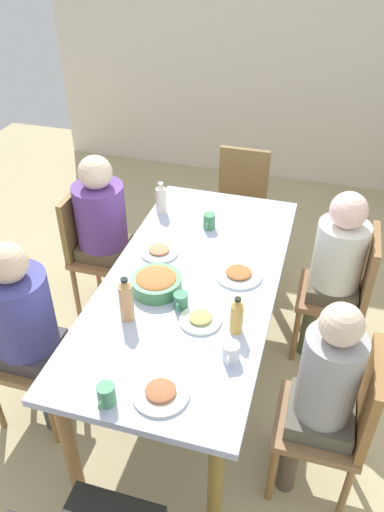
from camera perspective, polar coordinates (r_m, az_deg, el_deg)
name	(u,v)px	position (r m, az deg, el deg)	size (l,w,h in m)	color
ground_plane	(192,375)	(3.26, 0.00, -13.22)	(6.80, 6.80, 0.00)	tan
wall_left	(279,45)	(5.11, 9.73, 22.36)	(0.12, 4.47, 2.60)	silver
dining_table	(192,291)	(2.78, 0.00, -3.94)	(1.92, 0.91, 0.77)	#AFB9D6
chair_0	(338,418)	(2.52, 16.10, -17.07)	(0.40, 0.40, 0.90)	olive
person_0	(323,389)	(2.38, 14.51, -14.23)	(0.30, 0.30, 1.17)	brown
chair_1	(16,344)	(2.88, -19.16, -9.37)	(0.40, 0.40, 0.90)	olive
person_1	(24,320)	(2.71, -18.36, -6.90)	(0.33, 0.33, 1.17)	#493A3B
chair_2	(240,201)	(3.95, 5.40, 6.19)	(0.40, 0.40, 0.90)	#8F5D31
chair_3	(346,288)	(3.21, 16.96, -3.51)	(0.40, 0.40, 0.90)	#8E623E
person_3	(336,261)	(3.09, 15.87, -0.60)	(0.30, 0.30, 1.15)	#4F5436
chair_5	(94,245)	(3.50, -11.01, 1.23)	(0.40, 0.40, 0.90)	#91623C
person_5	(103,222)	(3.35, -10.02, 3.83)	(0.33, 0.33, 1.17)	brown
plate_0	(161,392)	(2.17, -3.54, -15.06)	(0.24, 0.24, 0.04)	white
plate_1	(239,274)	(2.74, 5.26, -2.04)	(0.25, 0.25, 0.04)	white
plate_2	(200,319)	(2.46, 0.94, -7.11)	(0.21, 0.21, 0.04)	silver
plate_3	(159,251)	(2.91, -3.71, 0.55)	(0.22, 0.22, 0.04)	silver
bowl_0	(156,282)	(2.63, -4.04, -2.97)	(0.26, 0.26, 0.10)	#448452
cup_0	(231,352)	(2.28, 4.38, -10.73)	(0.11, 0.08, 0.09)	white
cup_1	(209,221)	(3.10, 1.94, 3.91)	(0.11, 0.07, 0.10)	#438457
cup_2	(106,395)	(2.14, -9.63, -15.14)	(0.11, 0.07, 0.10)	#4F956A
cup_3	(181,301)	(2.52, -1.30, -5.07)	(0.11, 0.07, 0.08)	#418261
bottle_0	(237,316)	(2.37, 5.05, -6.73)	(0.06, 0.06, 0.20)	gold
bottle_1	(161,198)	(3.25, -3.50, 6.48)	(0.07, 0.07, 0.21)	beige
bottle_2	(126,300)	(2.43, -7.42, -4.92)	(0.07, 0.07, 0.24)	tan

